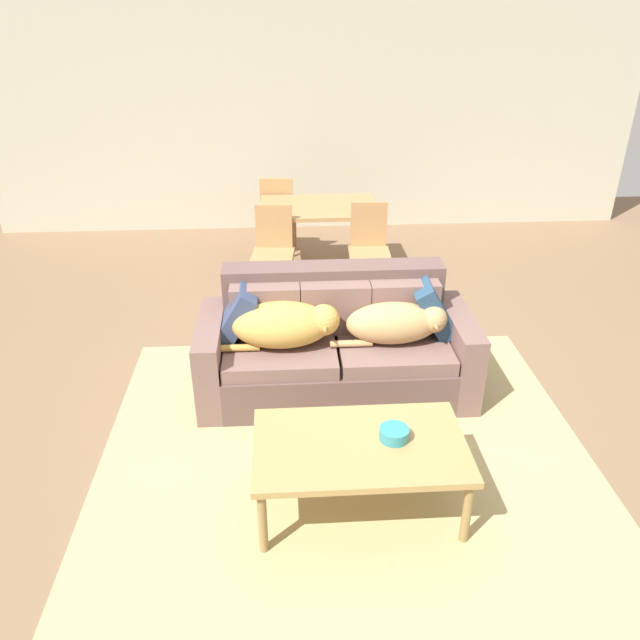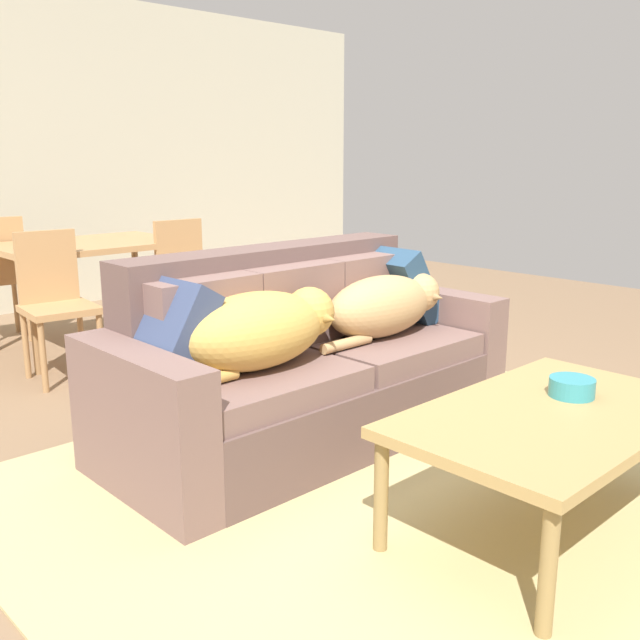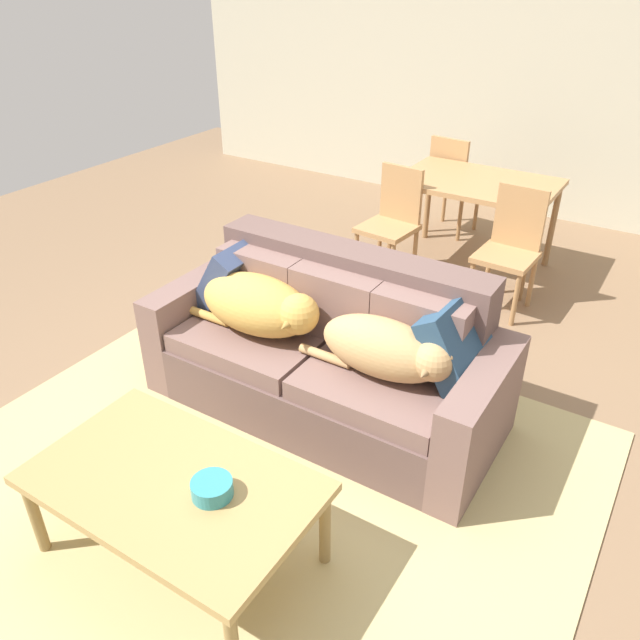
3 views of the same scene
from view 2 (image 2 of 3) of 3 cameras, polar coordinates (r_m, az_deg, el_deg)
The scene contains 13 objects.
ground_plane at distance 3.43m, azimuth 1.66°, elevation -9.79°, with size 10.00×10.00×0.00m, color #836549.
back_partition at distance 6.62m, azimuth -24.26°, elevation 12.16°, with size 8.00×0.12×2.70m, color beige.
area_rug at distance 2.97m, azimuth 10.96°, elevation -13.74°, with size 3.18×3.15×0.01m, color tan.
couch at distance 3.41m, azimuth -1.33°, elevation -3.74°, with size 2.01×0.86×0.90m.
dog_on_left_cushion at distance 3.01m, azimuth -4.75°, elevation -0.71°, with size 0.88×0.38×0.33m.
dog_on_right_cushion at distance 3.55m, azimuth 5.29°, elevation 1.22°, with size 0.84×0.32×0.30m.
throw_pillow_by_left_arm at distance 2.95m, azimuth -12.48°, elevation -0.85°, with size 0.13×0.42×0.42m, color #374467.
throw_pillow_by_right_arm at distance 3.88m, azimuth 6.16°, elevation 2.73°, with size 0.14×0.42×0.42m, color navy.
coffee_table at distance 2.66m, azimuth 18.06°, elevation -7.86°, with size 1.20×0.72×0.46m.
bowl_on_coffee_table at distance 2.81m, azimuth 19.60°, elevation -5.11°, with size 0.17×0.17×0.07m, color teal.
dining_table at distance 5.19m, azimuth -18.14°, elevation 5.15°, with size 1.21×0.84×0.75m.
dining_chair_near_left at distance 4.55m, azimuth -20.52°, elevation 1.68°, with size 0.44×0.44×0.89m.
dining_chair_near_right at distance 5.00m, azimuth -10.57°, elevation 3.22°, with size 0.42×0.42×0.90m.
Camera 2 is at (-2.25, -2.22, 1.34)m, focal length 39.79 mm.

